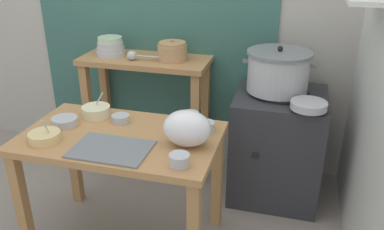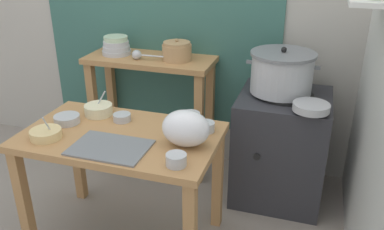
# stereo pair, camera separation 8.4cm
# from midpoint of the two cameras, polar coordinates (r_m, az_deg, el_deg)

# --- Properties ---
(ground_plane) EXTENTS (9.00, 9.00, 0.00)m
(ground_plane) POSITION_cam_midpoint_polar(r_m,az_deg,el_deg) (2.74, -8.47, -15.58)
(ground_plane) COLOR gray
(prep_table) EXTENTS (1.10, 0.66, 0.72)m
(prep_table) POSITION_cam_midpoint_polar(r_m,az_deg,el_deg) (2.34, -8.87, -5.03)
(prep_table) COLOR #B27F4C
(prep_table) RESTS_ON ground
(back_shelf_table) EXTENTS (0.96, 0.40, 0.90)m
(back_shelf_table) POSITION_cam_midpoint_polar(r_m,az_deg,el_deg) (3.11, -5.03, 4.18)
(back_shelf_table) COLOR #B27F4C
(back_shelf_table) RESTS_ON ground
(stove_block) EXTENTS (0.60, 0.61, 0.78)m
(stove_block) POSITION_cam_midpoint_polar(r_m,az_deg,el_deg) (2.90, 13.17, -4.34)
(stove_block) COLOR #2D2D33
(stove_block) RESTS_ON ground
(steamer_pot) EXTENTS (0.47, 0.42, 0.31)m
(steamer_pot) POSITION_cam_midpoint_polar(r_m,az_deg,el_deg) (2.72, 13.43, 5.88)
(steamer_pot) COLOR #B7BABF
(steamer_pot) RESTS_ON stove_block
(clay_pot) EXTENTS (0.21, 0.21, 0.16)m
(clay_pot) POSITION_cam_midpoint_polar(r_m,az_deg,el_deg) (2.95, -1.32, 8.99)
(clay_pot) COLOR tan
(clay_pot) RESTS_ON back_shelf_table
(bowl_stack_enamel) EXTENTS (0.22, 0.22, 0.14)m
(bowl_stack_enamel) POSITION_cam_midpoint_polar(r_m,az_deg,el_deg) (3.14, -9.87, 9.56)
(bowl_stack_enamel) COLOR #B7BABF
(bowl_stack_enamel) RESTS_ON back_shelf_table
(ladle) EXTENTS (0.25, 0.07, 0.07)m
(ladle) POSITION_cam_midpoint_polar(r_m,az_deg,el_deg) (2.99, -6.84, 8.42)
(ladle) COLOR #B7BABF
(ladle) RESTS_ON back_shelf_table
(serving_tray) EXTENTS (0.40, 0.28, 0.01)m
(serving_tray) POSITION_cam_midpoint_polar(r_m,az_deg,el_deg) (2.14, -10.38, -4.54)
(serving_tray) COLOR slate
(serving_tray) RESTS_ON prep_table
(plastic_bag) EXTENTS (0.26, 0.19, 0.20)m
(plastic_bag) POSITION_cam_midpoint_polar(r_m,az_deg,el_deg) (2.10, 0.27, -1.90)
(plastic_bag) COLOR white
(plastic_bag) RESTS_ON prep_table
(wide_pan) EXTENTS (0.22, 0.22, 0.04)m
(wide_pan) POSITION_cam_midpoint_polar(r_m,az_deg,el_deg) (2.51, 17.39, 1.07)
(wide_pan) COLOR #B7BABF
(wide_pan) RESTS_ON stove_block
(prep_bowl_0) EXTENTS (0.11, 0.11, 0.04)m
(prep_bowl_0) POSITION_cam_midpoint_polar(r_m,az_deg,el_deg) (2.43, -8.87, -0.29)
(prep_bowl_0) COLOR #B7BABF
(prep_bowl_0) RESTS_ON prep_table
(prep_bowl_1) EXTENTS (0.15, 0.15, 0.05)m
(prep_bowl_1) POSITION_cam_midpoint_polar(r_m,az_deg,el_deg) (2.48, -16.30, -0.53)
(prep_bowl_1) COLOR #B7BABF
(prep_bowl_1) RESTS_ON prep_table
(prep_bowl_2) EXTENTS (0.10, 0.10, 0.06)m
(prep_bowl_2) POSITION_cam_midpoint_polar(r_m,az_deg,el_deg) (1.95, -0.99, -6.28)
(prep_bowl_2) COLOR #B7BABF
(prep_bowl_2) RESTS_ON prep_table
(prep_bowl_3) EXTENTS (0.10, 0.10, 0.05)m
(prep_bowl_3) POSITION_cam_midpoint_polar(r_m,az_deg,el_deg) (2.28, 2.99, -1.62)
(prep_bowl_3) COLOR #B7BABF
(prep_bowl_3) RESTS_ON prep_table
(prep_bowl_4) EXTENTS (0.17, 0.17, 0.14)m
(prep_bowl_4) POSITION_cam_midpoint_polar(r_m,az_deg,el_deg) (2.33, -18.94, -2.49)
(prep_bowl_4) COLOR #E5C684
(prep_bowl_4) RESTS_ON prep_table
(prep_bowl_5) EXTENTS (0.17, 0.17, 0.15)m
(prep_bowl_5) POSITION_cam_midpoint_polar(r_m,az_deg,el_deg) (2.54, -12.12, 0.78)
(prep_bowl_5) COLOR beige
(prep_bowl_5) RESTS_ON prep_table
(prep_bowl_6) EXTENTS (0.11, 0.11, 0.07)m
(prep_bowl_6) POSITION_cam_midpoint_polar(r_m,az_deg,el_deg) (2.36, 0.82, -0.39)
(prep_bowl_6) COLOR #B7BABF
(prep_bowl_6) RESTS_ON prep_table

